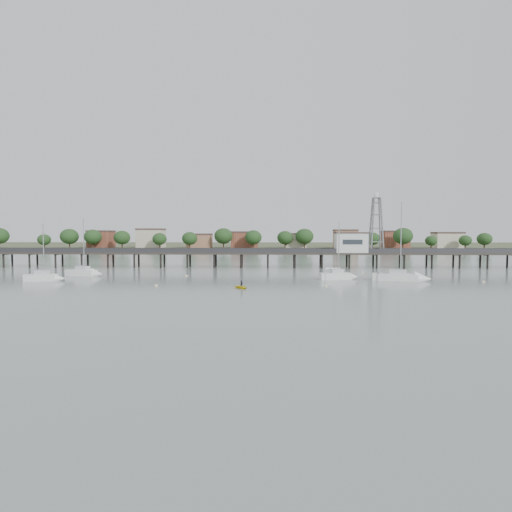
{
  "coord_description": "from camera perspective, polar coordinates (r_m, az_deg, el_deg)",
  "views": [
    {
      "loc": [
        4.11,
        -51.64,
        8.91
      ],
      "look_at": [
        0.97,
        42.0,
        4.0
      ],
      "focal_mm": 30.0,
      "sensor_mm": 36.0,
      "label": 1
    }
  ],
  "objects": [
    {
      "name": "sailboat_d",
      "position": [
        85.58,
        19.49,
        -2.72
      ],
      "size": [
        10.05,
        5.02,
        15.82
      ],
      "rotation": [
        0.0,
        0.0,
        -0.24
      ],
      "color": "white",
      "rests_on": "ground"
    },
    {
      "name": "white_tender",
      "position": [
        107.08,
        -21.7,
        -1.77
      ],
      "size": [
        3.66,
        2.59,
        1.31
      ],
      "rotation": [
        0.0,
        0.0,
        -0.39
      ],
      "color": "white",
      "rests_on": "ground"
    },
    {
      "name": "pier",
      "position": [
        111.83,
        -0.19,
        0.38
      ],
      "size": [
        150.0,
        5.0,
        5.5
      ],
      "color": "#2D2823",
      "rests_on": "ground"
    },
    {
      "name": "sailboat_c",
      "position": [
        84.92,
        11.35,
        -2.64
      ],
      "size": [
        7.27,
        3.38,
        11.7
      ],
      "rotation": [
        0.0,
        0.0,
        0.2
      ],
      "color": "white",
      "rests_on": "ground"
    },
    {
      "name": "sailboat_a",
      "position": [
        89.47,
        -26.04,
        -2.6
      ],
      "size": [
        6.87,
        2.54,
        11.27
      ],
      "rotation": [
        0.0,
        0.0,
        0.09
      ],
      "color": "white",
      "rests_on": "ground"
    },
    {
      "name": "ground_plane",
      "position": [
        52.56,
        -2.61,
        -6.76
      ],
      "size": [
        500.0,
        500.0,
        0.0
      ],
      "primitive_type": "plane",
      "color": "slate",
      "rests_on": "ground"
    },
    {
      "name": "pier_building",
      "position": [
        113.6,
        12.52,
        1.8
      ],
      "size": [
        8.4,
        5.4,
        5.3
      ],
      "color": "silver",
      "rests_on": "ground"
    },
    {
      "name": "mooring_buoys",
      "position": [
        83.49,
        0.82,
        -3.07
      ],
      "size": [
        81.82,
        26.86,
        0.39
      ],
      "color": "#FCF9C4",
      "rests_on": "ground"
    },
    {
      "name": "sailboat_b",
      "position": [
        96.77,
        -21.55,
        -2.11
      ],
      "size": [
        7.99,
        3.92,
        12.75
      ],
      "rotation": [
        0.0,
        0.0,
        -0.23
      ],
      "color": "white",
      "rests_on": "ground"
    },
    {
      "name": "lattice_tower",
      "position": [
        114.97,
        15.74,
        3.98
      ],
      "size": [
        3.2,
        3.2,
        15.5
      ],
      "color": "slate",
      "rests_on": "ground"
    },
    {
      "name": "dinghy_occupant",
      "position": [
        69.89,
        -1.95,
        -4.33
      ],
      "size": [
        0.81,
        1.23,
        0.28
      ],
      "primitive_type": "imported",
      "rotation": [
        0.0,
        0.0,
        2.77
      ],
      "color": "black",
      "rests_on": "ground"
    },
    {
      "name": "yellow_dinghy",
      "position": [
        69.89,
        -1.95,
        -4.33
      ],
      "size": [
        2.14,
        1.66,
        3.0
      ],
      "primitive_type": "imported",
      "rotation": [
        0.0,
        0.0,
        0.56
      ],
      "color": "yellow",
      "rests_on": "ground"
    },
    {
      "name": "far_shore",
      "position": [
        291.35,
        1.18,
        1.43
      ],
      "size": [
        500.0,
        170.0,
        10.4
      ],
      "color": "#475133",
      "rests_on": "ground"
    }
  ]
}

